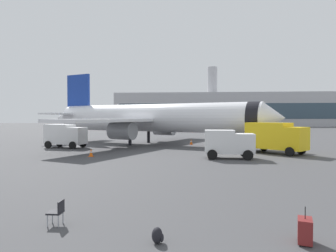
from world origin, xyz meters
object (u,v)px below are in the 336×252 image
Objects in this scene: service_truck at (65,135)px; fuel_truck at (275,136)px; safety_cone_near at (91,153)px; safety_cone_mid at (191,142)px; gate_chair at (57,211)px; rolling_suitcase at (305,230)px; cargo_van at (228,143)px; traveller_backpack at (158,236)px; airplane_at_gate at (150,118)px.

service_truck is 24.56m from fuel_truck.
safety_cone_near is 16.90m from safety_cone_mid.
safety_cone_near is at bearing -167.68° from fuel_truck.
gate_chair is at bearing -97.74° from safety_cone_mid.
service_truck is 4.66× the size of rolling_suitcase.
safety_cone_near is (5.96, -8.03, -1.23)m from service_truck.
traveller_backpack is (-4.24, -19.42, -1.22)m from cargo_van.
safety_cone_near is (-3.85, -13.64, -3.28)m from airplane_at_gate.
rolling_suitcase reaches higher than safety_cone_near.
gate_chair is (-4.42, -32.55, 0.13)m from safety_cone_mid.
traveller_backpack is at bearing -175.39° from rolling_suitcase.
traveller_backpack is 3.86m from gate_chair.
rolling_suitcase is 1.28× the size of gate_chair.
airplane_at_gate reaches higher than fuel_truck.
cargo_van reaches higher than safety_cone_near.
rolling_suitcase is 2.29× the size of traveller_backpack.
airplane_at_gate is at bearing 98.28° from traveller_backpack.
rolling_suitcase is (9.23, -33.12, -3.27)m from airplane_at_gate.
safety_cone_near is 23.46m from rolling_suitcase.
traveller_backpack is (-4.36, -0.35, -0.16)m from rolling_suitcase.
traveller_backpack is at bearing -66.26° from safety_cone_near.
safety_cone_mid is at bearing 103.52° from cargo_van.
rolling_suitcase is at bearing -89.65° from cargo_van.
service_truck is (-9.81, -5.61, -2.05)m from airplane_at_gate.
service_truck reaches higher than rolling_suitcase.
safety_cone_mid is 33.81m from traveller_backpack.
rolling_suitcase is at bearing -6.46° from gate_chair.
traveller_backpack is (8.72, -19.83, -0.14)m from safety_cone_near.
airplane_at_gate is 7.64× the size of cargo_van.
safety_cone_near is at bearing -124.22° from safety_cone_mid.
airplane_at_gate is at bearing 105.57° from rolling_suitcase.
service_truck is at bearing -158.98° from safety_cone_mid.
fuel_truck is 8.12× the size of safety_cone_mid.
safety_cone_mid is at bearing 3.37° from airplane_at_gate.
safety_cone_near reaches higher than safety_cone_mid.
airplane_at_gate is at bearing 146.18° from fuel_truck.
cargo_van reaches higher than rolling_suitcase.
service_truck reaches higher than safety_cone_near.
fuel_truck is at bearing 12.32° from safety_cone_near.
safety_cone_mid is at bearing 82.26° from gate_chair.
fuel_truck is 6.89m from cargo_van.
airplane_at_gate is 16.89m from cargo_van.
service_truck is at bearing 117.79° from traveller_backpack.
airplane_at_gate is 34.54m from rolling_suitcase.
airplane_at_gate reaches higher than safety_cone_near.
safety_cone_mid is (15.46, 5.94, -1.24)m from service_truck.
gate_chair reaches higher than traveller_backpack.
service_truck is 31.52m from traveller_backpack.
rolling_suitcase is at bearing -102.45° from fuel_truck.
safety_cone_mid is at bearing 55.78° from safety_cone_near.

